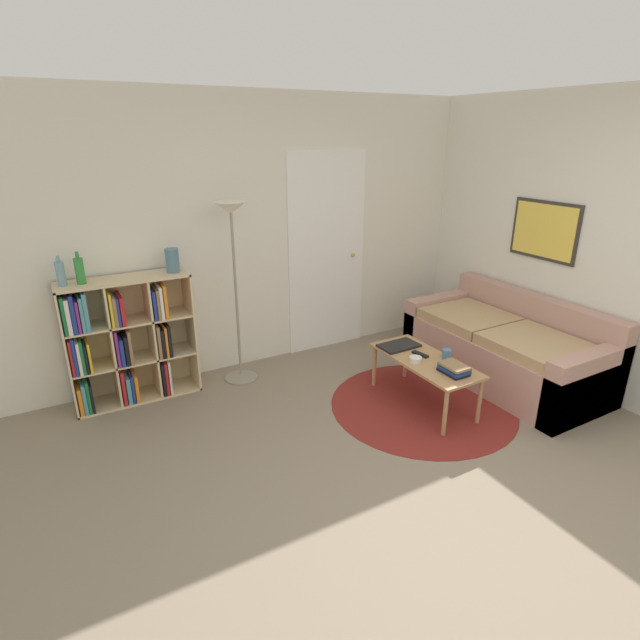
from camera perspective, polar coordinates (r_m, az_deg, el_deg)
name	(u,v)px	position (r m, az deg, el deg)	size (l,w,h in m)	color
ground_plane	(471,520)	(3.44, 16.88, -20.99)	(14.00, 14.00, 0.00)	gray
wall_back	(277,235)	(5.00, -4.91, 9.70)	(7.25, 0.11, 2.60)	silver
wall_right	(543,237)	(5.24, 24.17, 8.64)	(0.08, 5.78, 2.60)	silver
rug	(422,405)	(4.50, 11.63, -9.48)	(1.59, 1.59, 0.01)	maroon
bookshelf	(124,341)	(4.60, -21.54, -2.23)	(1.05, 0.34, 1.10)	beige
floor_lamp	(233,242)	(4.48, -9.94, 8.79)	(0.31, 0.31, 1.68)	gray
couch	(507,348)	(5.12, 20.61, -3.05)	(0.91, 1.88, 0.78)	tan
coffee_table	(425,364)	(4.37, 11.89, -4.95)	(0.45, 1.03, 0.42)	#AD7F51
laptop	(399,346)	(4.55, 9.00, -2.91)	(0.36, 0.23, 0.02)	black
bowl	(415,360)	(4.27, 10.86, -4.46)	(0.10, 0.10, 0.05)	silver
book_stack_on_table	(454,369)	(4.14, 15.07, -5.40)	(0.17, 0.23, 0.08)	black
cup	(447,354)	(4.37, 14.27, -3.82)	(0.08, 0.08, 0.09)	teal
remote	(420,354)	(4.41, 11.38, -3.86)	(0.07, 0.16, 0.02)	black
bottle_left	(61,273)	(4.40, -27.52, 4.75)	(0.07, 0.07, 0.24)	#6B93A3
bottle_middle	(80,271)	(4.38, -25.77, 5.12)	(0.07, 0.07, 0.26)	#2D8438
vase_on_shelf	(172,260)	(4.48, -16.52, 6.55)	(0.11, 0.11, 0.20)	slate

